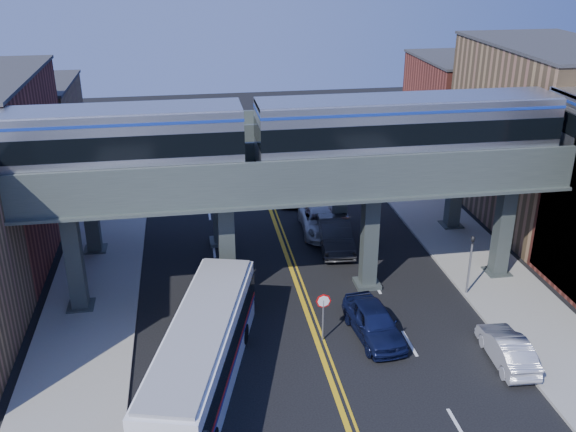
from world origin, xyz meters
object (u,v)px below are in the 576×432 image
object	(u,v)px
car_lane_b	(335,234)
car_lane_d	(289,185)
stop_sign	(323,310)
transit_bus	(203,355)
transit_train	(407,127)
car_lane_c	(321,221)
traffic_signal	(470,259)
car_lane_a	(374,322)
car_parked_curb	(507,349)

from	to	relation	value
car_lane_b	car_lane_d	bearing A→B (deg)	103.89
stop_sign	transit_bus	size ratio (longest dim) A/B	0.21
stop_sign	transit_train	bearing A→B (deg)	42.76
car_lane_b	car_lane_c	xyz separation A→B (m)	(-0.41, 2.45, -0.15)
traffic_signal	transit_train	bearing A→B (deg)	150.20
transit_train	car_lane_a	size ratio (longest dim) A/B	9.90
traffic_signal	car_lane_c	bearing A→B (deg)	123.12
car_lane_a	car_lane_b	xyz separation A→B (m)	(0.39, 10.32, 0.08)
stop_sign	traffic_signal	distance (m)	9.41
stop_sign	car_lane_d	xyz separation A→B (m)	(1.50, 19.70, -0.86)
transit_train	transit_bus	size ratio (longest dim) A/B	3.91
traffic_signal	car_lane_c	xyz separation A→B (m)	(-6.32, 9.69, -1.52)
transit_bus	stop_sign	bearing A→B (deg)	-51.11
car_lane_a	car_parked_curb	world-z (taller)	car_lane_a
traffic_signal	car_lane_d	size ratio (longest dim) A/B	0.66
stop_sign	car_lane_c	world-z (taller)	stop_sign
car_lane_a	car_lane_c	world-z (taller)	car_lane_a
transit_bus	car_parked_curb	xyz separation A→B (m)	(14.18, -0.52, -0.91)
transit_train	car_lane_a	bearing A→B (deg)	-119.00
transit_train	car_parked_curb	xyz separation A→B (m)	(2.79, -8.14, -8.63)
traffic_signal	car_lane_a	world-z (taller)	traffic_signal
car_lane_b	transit_train	bearing A→B (deg)	-60.21
stop_sign	car_parked_curb	world-z (taller)	stop_sign
transit_bus	car_lane_d	distance (m)	23.55
stop_sign	car_lane_b	distance (m)	10.70
car_lane_c	car_lane_d	xyz separation A→B (m)	(-1.08, 7.00, 0.12)
transit_bus	car_lane_b	size ratio (longest dim) A/B	2.24
traffic_signal	car_lane_b	world-z (taller)	traffic_signal
stop_sign	car_parked_curb	distance (m)	8.84
car_lane_b	car_lane_c	distance (m)	2.49
car_lane_c	car_lane_d	world-z (taller)	car_lane_d
transit_train	car_lane_a	world-z (taller)	transit_train
car_parked_curb	car_lane_b	bearing A→B (deg)	-65.06
car_lane_b	car_lane_d	world-z (taller)	car_lane_b
traffic_signal	car_lane_a	size ratio (longest dim) A/B	0.83
car_lane_a	car_lane_c	xyz separation A→B (m)	(-0.02, 12.77, -0.07)
car_lane_c	transit_bus	bearing A→B (deg)	-116.03
transit_train	car_lane_d	size ratio (longest dim) A/B	7.97
transit_bus	car_lane_a	size ratio (longest dim) A/B	2.53
transit_train	car_lane_d	world-z (taller)	transit_train
traffic_signal	car_lane_d	bearing A→B (deg)	113.90
stop_sign	car_lane_d	distance (m)	19.77
traffic_signal	car_lane_b	xyz separation A→B (m)	(-5.92, 7.24, -1.38)
car_lane_c	car_parked_curb	size ratio (longest dim) A/B	1.29
transit_bus	car_parked_curb	distance (m)	14.22
transit_bus	car_lane_a	world-z (taller)	transit_bus
car_lane_b	car_parked_curb	distance (m)	14.36
transit_train	car_lane_d	bearing A→B (deg)	104.89
transit_train	car_lane_b	xyz separation A→B (m)	(-2.42, 5.24, -8.42)
car_lane_b	car_parked_curb	size ratio (longest dim) A/B	1.29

